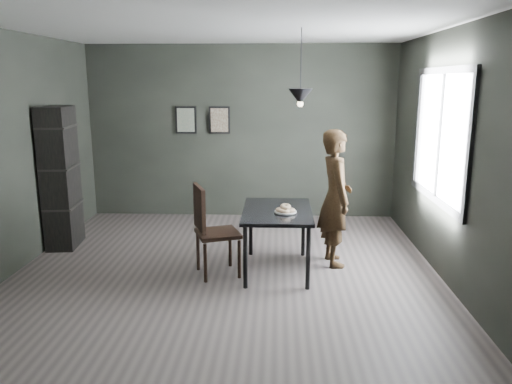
{
  "coord_description": "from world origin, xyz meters",
  "views": [
    {
      "loc": [
        0.6,
        -5.65,
        2.23
      ],
      "look_at": [
        0.35,
        0.05,
        0.95
      ],
      "focal_mm": 35.0,
      "sensor_mm": 36.0,
      "label": 1
    }
  ],
  "objects_px": {
    "cafe_table": "(277,216)",
    "wood_chair": "(210,225)",
    "shelf_unit": "(60,178)",
    "pendant_lamp": "(300,97)",
    "white_plate": "(285,212)",
    "woman": "(335,198)"
  },
  "relations": [
    {
      "from": "woman",
      "to": "pendant_lamp",
      "type": "xyz_separation_m",
      "value": [
        -0.46,
        -0.18,
        1.22
      ]
    },
    {
      "from": "cafe_table",
      "to": "white_plate",
      "type": "relative_size",
      "value": 5.22
    },
    {
      "from": "wood_chair",
      "to": "shelf_unit",
      "type": "height_order",
      "value": "shelf_unit"
    },
    {
      "from": "cafe_table",
      "to": "pendant_lamp",
      "type": "relative_size",
      "value": 1.39
    },
    {
      "from": "cafe_table",
      "to": "wood_chair",
      "type": "height_order",
      "value": "wood_chair"
    },
    {
      "from": "woman",
      "to": "shelf_unit",
      "type": "distance_m",
      "value": 3.67
    },
    {
      "from": "cafe_table",
      "to": "wood_chair",
      "type": "xyz_separation_m",
      "value": [
        -0.77,
        -0.18,
        -0.06
      ]
    },
    {
      "from": "cafe_table",
      "to": "shelf_unit",
      "type": "height_order",
      "value": "shelf_unit"
    },
    {
      "from": "shelf_unit",
      "to": "pendant_lamp",
      "type": "bearing_deg",
      "value": -19.12
    },
    {
      "from": "white_plate",
      "to": "shelf_unit",
      "type": "xyz_separation_m",
      "value": [
        -3.02,
        0.95,
        0.19
      ]
    },
    {
      "from": "cafe_table",
      "to": "white_plate",
      "type": "bearing_deg",
      "value": -55.45
    },
    {
      "from": "shelf_unit",
      "to": "pendant_lamp",
      "type": "distance_m",
      "value": 3.43
    },
    {
      "from": "woman",
      "to": "wood_chair",
      "type": "height_order",
      "value": "woman"
    },
    {
      "from": "shelf_unit",
      "to": "white_plate",
      "type": "bearing_deg",
      "value": -23.95
    },
    {
      "from": "wood_chair",
      "to": "pendant_lamp",
      "type": "relative_size",
      "value": 1.24
    },
    {
      "from": "white_plate",
      "to": "pendant_lamp",
      "type": "distance_m",
      "value": 1.33
    },
    {
      "from": "white_plate",
      "to": "cafe_table",
      "type": "bearing_deg",
      "value": 124.55
    },
    {
      "from": "wood_chair",
      "to": "pendant_lamp",
      "type": "height_order",
      "value": "pendant_lamp"
    },
    {
      "from": "wood_chair",
      "to": "cafe_table",
      "type": "bearing_deg",
      "value": -7.94
    },
    {
      "from": "woman",
      "to": "white_plate",
      "type": "bearing_deg",
      "value": 115.37
    },
    {
      "from": "woman",
      "to": "pendant_lamp",
      "type": "bearing_deg",
      "value": 102.35
    },
    {
      "from": "white_plate",
      "to": "pendant_lamp",
      "type": "xyz_separation_m",
      "value": [
        0.15,
        0.24,
        1.29
      ]
    }
  ]
}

